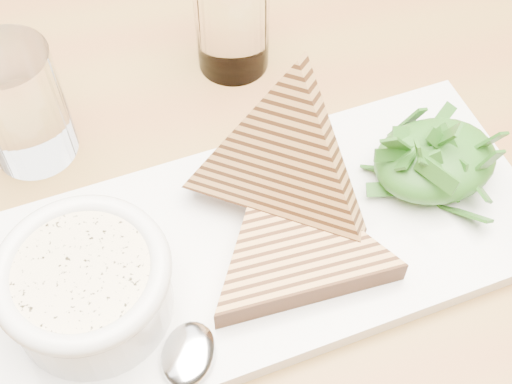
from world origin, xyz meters
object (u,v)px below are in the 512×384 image
object	(u,v)px
table_top	(235,306)
soup_bowl	(90,292)
platter	(265,243)
glass_near	(21,106)
glass_far	(232,20)

from	to	relation	value
table_top	soup_bowl	distance (m)	0.12
table_top	platter	xyz separation A→B (m)	(0.04, 0.03, 0.03)
table_top	glass_near	world-z (taller)	glass_near
glass_near	glass_far	bearing A→B (deg)	11.20
glass_near	glass_far	distance (m)	0.20
table_top	glass_near	distance (m)	0.24
table_top	glass_far	xyz separation A→B (m)	(0.08, 0.23, 0.07)
platter	glass_far	world-z (taller)	glass_far
soup_bowl	glass_far	distance (m)	0.28
platter	soup_bowl	bearing A→B (deg)	-175.64
glass_near	glass_far	size ratio (longest dim) A/B	1.06
platter	soup_bowl	size ratio (longest dim) A/B	3.79
table_top	soup_bowl	size ratio (longest dim) A/B	11.40
soup_bowl	glass_near	bearing A→B (deg)	94.10
soup_bowl	glass_near	size ratio (longest dim) A/B	1.04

